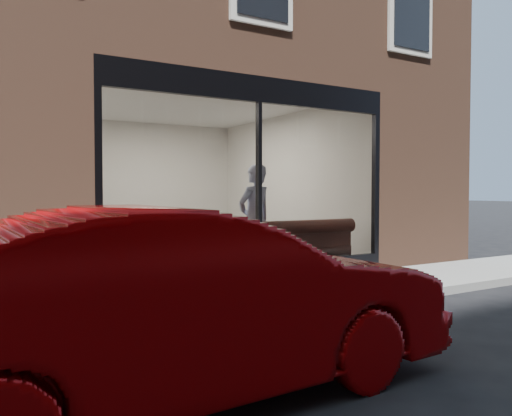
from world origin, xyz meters
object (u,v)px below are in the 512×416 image
person (255,219)px  cafe_table_right (267,226)px  banquette (246,264)px  parked_car (182,303)px  cafe_table_left (151,233)px  cafe_chair_left (160,253)px

person → cafe_table_right: size_ratio=2.80×
banquette → person: size_ratio=2.12×
banquette → parked_car: bearing=-124.6°
cafe_table_right → cafe_table_left: bearing=-167.6°
banquette → cafe_chair_left: 2.16m
cafe_chair_left → banquette: bearing=126.0°
person → cafe_chair_left: bearing=-72.4°
person → cafe_chair_left: (-1.07, 1.76, -0.70)m
cafe_table_left → cafe_chair_left: size_ratio=1.73×
banquette → cafe_table_right: bearing=47.7°
cafe_table_left → parked_car: size_ratio=0.17×
banquette → cafe_table_left: bearing=150.9°
parked_car → person: bearing=-38.5°
cafe_table_right → person: bearing=-130.1°
parked_car → cafe_chair_left: bearing=-20.8°
banquette → parked_car: (-2.68, -3.90, 0.44)m
banquette → cafe_table_right: 1.85m
cafe_table_right → parked_car: (-3.88, -5.21, -0.08)m
cafe_table_left → cafe_table_right: 2.62m
person → cafe_table_left: (-1.67, 0.49, -0.20)m
person → cafe_table_left: size_ratio=2.83×
cafe_table_left → cafe_table_right: size_ratio=0.99×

